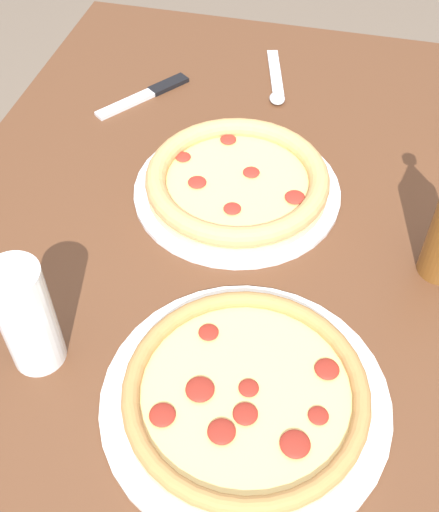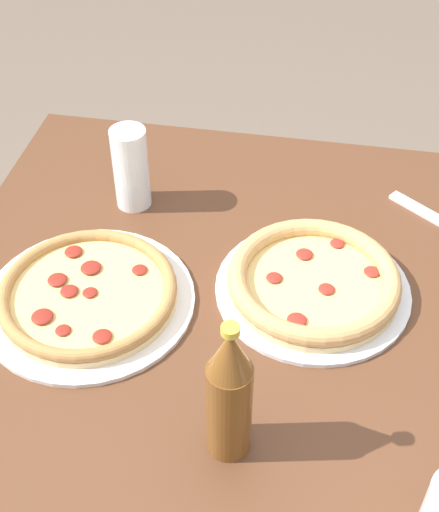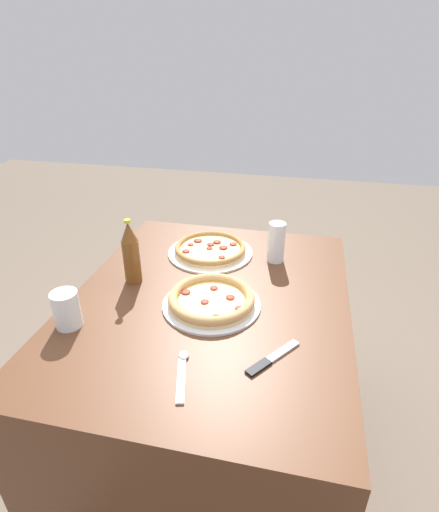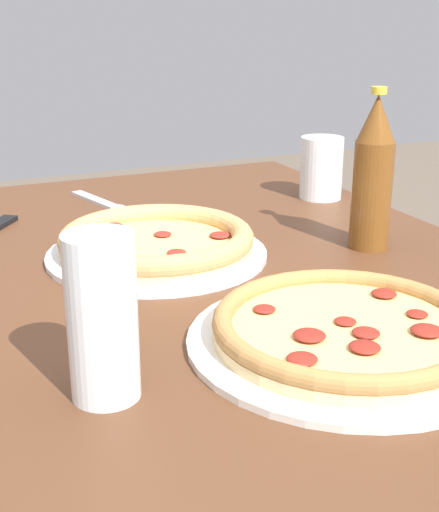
{
  "view_description": "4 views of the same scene",
  "coord_description": "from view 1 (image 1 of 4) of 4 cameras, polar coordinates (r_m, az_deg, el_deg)",
  "views": [
    {
      "loc": [
        -0.67,
        -0.13,
        1.45
      ],
      "look_at": [
        -0.14,
        -0.0,
        0.84
      ],
      "focal_mm": 45.0,
      "sensor_mm": 36.0,
      "label": 1
    },
    {
      "loc": [
        0.04,
        -0.8,
        1.6
      ],
      "look_at": [
        -0.1,
        -0.02,
        0.86
      ],
      "focal_mm": 50.0,
      "sensor_mm": 36.0,
      "label": 2
    },
    {
      "loc": [
        1.07,
        0.27,
        1.52
      ],
      "look_at": [
        -0.14,
        0.0,
        0.86
      ],
      "focal_mm": 28.0,
      "sensor_mm": 36.0,
      "label": 3
    },
    {
      "loc": [
        -0.87,
        0.33,
        1.12
      ],
      "look_at": [
        -0.14,
        0.0,
        0.84
      ],
      "focal_mm": 50.0,
      "sensor_mm": 36.0,
      "label": 4
    }
  ],
  "objects": [
    {
      "name": "ground_plane",
      "position": [
        1.6,
        1.22,
        -16.48
      ],
      "size": [
        8.0,
        8.0,
        0.0
      ],
      "primitive_type": "plane",
      "color": "#6B5B4C"
    },
    {
      "name": "table",
      "position": [
        1.26,
        1.51,
        -8.93
      ],
      "size": [
        1.13,
        0.9,
        0.78
      ],
      "color": "#56331E",
      "rests_on": "ground_plane"
    },
    {
      "name": "pizza_veggie",
      "position": [
        0.75,
        2.33,
        -12.23
      ],
      "size": [
        0.34,
        0.34,
        0.04
      ],
      "color": "silver",
      "rests_on": "table"
    },
    {
      "name": "pizza_salami",
      "position": [
        0.97,
        1.59,
        6.59
      ],
      "size": [
        0.31,
        0.31,
        0.04
      ],
      "color": "silver",
      "rests_on": "table"
    },
    {
      "name": "glass_iced_tea",
      "position": [
        0.77,
        -16.73,
        -5.37
      ],
      "size": [
        0.06,
        0.06,
        0.16
      ],
      "color": "white",
      "rests_on": "table"
    },
    {
      "name": "knife",
      "position": [
        1.19,
        -6.44,
        14.09
      ],
      "size": [
        0.17,
        0.13,
        0.01
      ],
      "color": "black",
      "rests_on": "table"
    },
    {
      "name": "spoon",
      "position": [
        1.21,
        5.12,
        15.02
      ],
      "size": [
        0.18,
        0.07,
        0.01
      ],
      "color": "silver",
      "rests_on": "table"
    }
  ]
}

